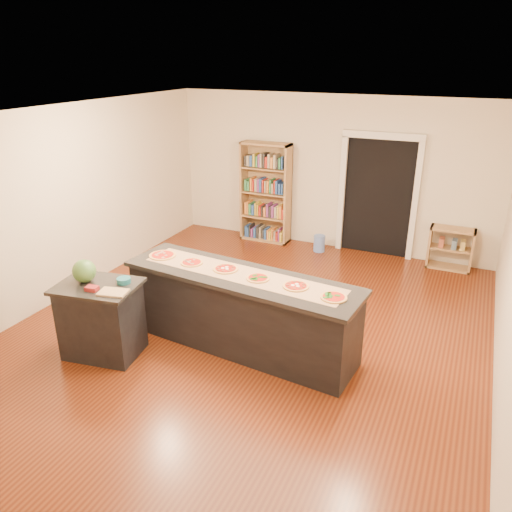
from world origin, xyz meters
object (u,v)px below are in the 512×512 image
at_px(bookshelf, 266,193).
at_px(side_counter, 102,319).
at_px(low_shelf, 450,248).
at_px(waste_bin, 319,243).
at_px(kitchen_island, 241,311).
at_px(watermelon, 84,271).

bearing_deg(bookshelf, side_counter, -92.54).
height_order(side_counter, bookshelf, bookshelf).
xyz_separation_m(low_shelf, waste_bin, (-2.27, -0.17, -0.21)).
xyz_separation_m(kitchen_island, side_counter, (-1.47, -0.84, -0.03)).
distance_m(bookshelf, watermelon, 4.53).
bearing_deg(side_counter, waste_bin, 63.35).
bearing_deg(bookshelf, waste_bin, -7.47).
bearing_deg(kitchen_island, watermelon, -147.76).
distance_m(side_counter, bookshelf, 4.55).
height_order(low_shelf, watermelon, watermelon).
relative_size(bookshelf, watermelon, 6.91).
distance_m(low_shelf, watermelon, 5.96).
bearing_deg(low_shelf, watermelon, -130.13).
relative_size(kitchen_island, low_shelf, 4.13).
distance_m(kitchen_island, low_shelf, 4.28).
relative_size(waste_bin, watermelon, 1.11).
height_order(kitchen_island, waste_bin, kitchen_island).
xyz_separation_m(side_counter, waste_bin, (1.37, 4.36, -0.32)).
xyz_separation_m(bookshelf, waste_bin, (1.17, -0.15, -0.80)).
bearing_deg(watermelon, side_counter, -3.02).
relative_size(bookshelf, low_shelf, 2.63).
bearing_deg(watermelon, kitchen_island, 26.76).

